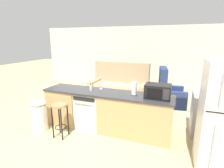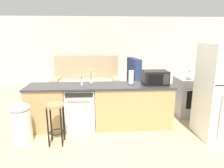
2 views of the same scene
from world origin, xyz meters
name	(u,v)px [view 1 (image 1 of 2)]	position (x,y,z in m)	size (l,w,h in m)	color
ground_plane	(100,128)	(0.00, 0.00, 0.00)	(24.00, 24.00, 0.00)	tan
wall_back	(146,57)	(0.30, 4.20, 1.30)	(10.00, 0.06, 2.60)	silver
kitchen_counter	(110,113)	(0.24, 0.00, 0.42)	(2.94, 0.66, 0.90)	tan
dishwasher	(90,110)	(-0.25, 0.00, 0.42)	(0.58, 0.61, 0.84)	white
stove_range	(211,116)	(2.35, 0.55, 0.45)	(0.76, 0.68, 0.90)	#A8AAB2
microwave	(158,91)	(1.27, 0.00, 1.04)	(0.50, 0.37, 0.28)	black
sink_faucet	(101,84)	(-0.04, 0.14, 1.03)	(0.07, 0.18, 0.30)	silver
paper_towel_roll	(134,89)	(0.78, 0.03, 1.04)	(0.14, 0.14, 0.28)	#4C4C51
soap_bottle	(91,88)	(-0.21, -0.02, 0.97)	(0.06, 0.06, 0.18)	silver
kettle	(206,93)	(2.18, 0.42, 0.99)	(0.21, 0.17, 0.19)	silver
bar_stool	(60,113)	(-0.63, -0.65, 0.54)	(0.32, 0.32, 0.74)	tan
trash_bin	(39,115)	(-1.24, -0.60, 0.38)	(0.35, 0.35, 0.74)	white
couch	(119,87)	(-0.27, 2.25, 0.39)	(2.01, 0.92, 1.27)	tan
armchair	(168,94)	(1.40, 2.14, 0.35)	(0.92, 0.96, 1.20)	navy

